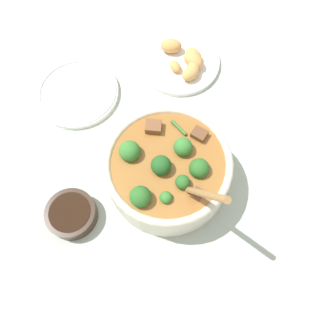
{
  "coord_description": "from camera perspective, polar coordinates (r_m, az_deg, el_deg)",
  "views": [
    {
      "loc": [
        0.19,
        -0.18,
        0.68
      ],
      "look_at": [
        0.0,
        0.0,
        0.06
      ],
      "focal_mm": 35.0,
      "sensor_mm": 36.0,
      "label": 1
    }
  ],
  "objects": [
    {
      "name": "food_plate",
      "position": [
        0.89,
        2.4,
        18.09
      ],
      "size": [
        0.21,
        0.21,
        0.05
      ],
      "color": "white",
      "rests_on": "ground_plane"
    },
    {
      "name": "empty_plate",
      "position": [
        0.86,
        -15.52,
        12.59
      ],
      "size": [
        0.2,
        0.2,
        0.02
      ],
      "color": "white",
      "rests_on": "ground_plane"
    },
    {
      "name": "stew_bowl",
      "position": [
        0.68,
        -0.01,
        -0.26
      ],
      "size": [
        0.29,
        0.26,
        0.25
      ],
      "color": "beige",
      "rests_on": "ground_plane"
    },
    {
      "name": "ground_plane",
      "position": [
        0.73,
        0.0,
        -1.94
      ],
      "size": [
        4.0,
        4.0,
        0.0
      ],
      "primitive_type": "plane",
      "color": "#ADBCAD"
    },
    {
      "name": "condiment_bowl",
      "position": [
        0.72,
        -16.47,
        -7.67
      ],
      "size": [
        0.1,
        0.1,
        0.03
      ],
      "color": "black",
      "rests_on": "ground_plane"
    }
  ]
}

